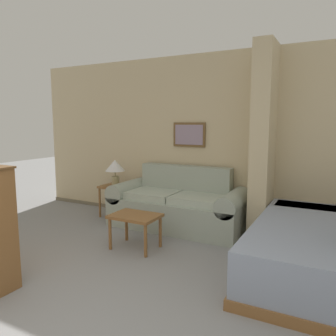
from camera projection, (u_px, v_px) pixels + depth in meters
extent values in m
cube|color=#CCB78E|center=(217.00, 140.00, 5.00)|extent=(6.79, 0.12, 2.60)
cube|color=#70644E|center=(214.00, 222.00, 5.11)|extent=(6.79, 0.02, 0.06)
cube|color=brown|center=(189.00, 135.00, 5.12)|extent=(0.54, 0.02, 0.38)
cube|color=gray|center=(189.00, 135.00, 5.11)|extent=(0.47, 0.01, 0.31)
cube|color=#CCB78E|center=(263.00, 143.00, 4.35)|extent=(0.24, 0.57, 2.60)
cube|color=#99A393|center=(176.00, 214.00, 4.89)|extent=(1.47, 0.84, 0.43)
cube|color=#99A393|center=(186.00, 181.00, 5.11)|extent=(1.47, 0.20, 0.47)
cube|color=#99A393|center=(128.00, 207.00, 5.29)|extent=(0.26, 0.84, 0.43)
cylinder|color=#99A393|center=(128.00, 190.00, 5.25)|extent=(0.29, 0.84, 0.29)
cube|color=#99A393|center=(233.00, 222.00, 4.50)|extent=(0.26, 0.84, 0.43)
cylinder|color=#99A393|center=(234.00, 202.00, 4.46)|extent=(0.29, 0.84, 0.29)
cube|color=#AAB5A4|center=(153.00, 194.00, 4.98)|extent=(0.71, 0.60, 0.10)
cube|color=#AAB5A4|center=(198.00, 199.00, 4.65)|extent=(0.71, 0.60, 0.10)
cube|color=brown|center=(135.00, 216.00, 4.06)|extent=(0.60, 0.43, 0.04)
cylinder|color=brown|center=(110.00, 234.00, 4.05)|extent=(0.04, 0.04, 0.40)
cylinder|color=brown|center=(146.00, 241.00, 3.82)|extent=(0.04, 0.04, 0.40)
cylinder|color=brown|center=(127.00, 226.00, 4.37)|extent=(0.04, 0.04, 0.40)
cylinder|color=brown|center=(160.00, 232.00, 4.13)|extent=(0.04, 0.04, 0.40)
cube|color=brown|center=(115.00, 186.00, 5.48)|extent=(0.44, 0.44, 0.04)
cylinder|color=brown|center=(100.00, 203.00, 5.44)|extent=(0.04, 0.04, 0.49)
cylinder|color=brown|center=(118.00, 205.00, 5.27)|extent=(0.04, 0.04, 0.49)
cylinder|color=brown|center=(114.00, 198.00, 5.77)|extent=(0.04, 0.04, 0.49)
cylinder|color=brown|center=(131.00, 200.00, 5.60)|extent=(0.04, 0.04, 0.49)
cylinder|color=tan|center=(115.00, 181.00, 5.47)|extent=(0.13, 0.13, 0.15)
cylinder|color=tan|center=(115.00, 174.00, 5.45)|extent=(0.02, 0.02, 0.09)
cone|color=silver|center=(115.00, 165.00, 5.43)|extent=(0.33, 0.33, 0.19)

